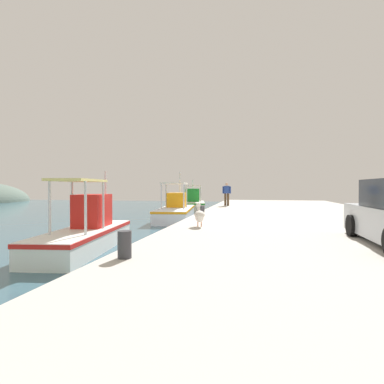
# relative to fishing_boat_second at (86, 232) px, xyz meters

# --- Properties ---
(quay_pier) EXTENTS (36.00, 10.00, 0.80)m
(quay_pier) POSITION_rel_fishing_boat_second_xyz_m (4.58, -7.78, -0.23)
(quay_pier) COLOR #BCB7AD
(quay_pier) RESTS_ON ground
(fishing_boat_second) EXTENTS (5.50, 2.35, 2.83)m
(fishing_boat_second) POSITION_rel_fishing_boat_second_xyz_m (0.00, 0.00, 0.00)
(fishing_boat_second) COLOR white
(fishing_boat_second) RESTS_ON ground
(fishing_boat_third) EXTENTS (6.62, 2.82, 3.31)m
(fishing_boat_third) POSITION_rel_fishing_boat_second_xyz_m (9.62, -0.65, -0.00)
(fishing_boat_third) COLOR white
(fishing_boat_third) RESTS_ON ground
(fishing_boat_fourth) EXTENTS (5.06, 2.93, 2.86)m
(fishing_boat_fourth) POSITION_rel_fishing_boat_second_xyz_m (15.89, -0.48, 0.06)
(fishing_boat_fourth) COLOR silver
(fishing_boat_fourth) RESTS_ON ground
(pelican) EXTENTS (0.97, 0.52, 0.82)m
(pelican) POSITION_rel_fishing_boat_second_xyz_m (0.82, -3.84, 0.57)
(pelican) COLOR tan
(pelican) RESTS_ON quay_pier
(fisherman_standing) EXTENTS (0.27, 0.62, 1.70)m
(fisherman_standing) POSITION_rel_fishing_boat_second_xyz_m (12.43, -3.77, 1.12)
(fisherman_standing) COLOR #4C3823
(fisherman_standing) RESTS_ON quay_pier
(mooring_bollard_nearest) EXTENTS (0.27, 0.27, 0.53)m
(mooring_bollard_nearest) POSITION_rel_fishing_boat_second_xyz_m (-3.89, -3.23, 0.44)
(mooring_bollard_nearest) COLOR #333338
(mooring_bollard_nearest) RESTS_ON quay_pier
(mooring_bollard_second) EXTENTS (0.21, 0.21, 0.45)m
(mooring_bollard_second) POSITION_rel_fishing_boat_second_xyz_m (4.97, -3.23, 0.40)
(mooring_bollard_second) COLOR #333338
(mooring_bollard_second) RESTS_ON quay_pier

